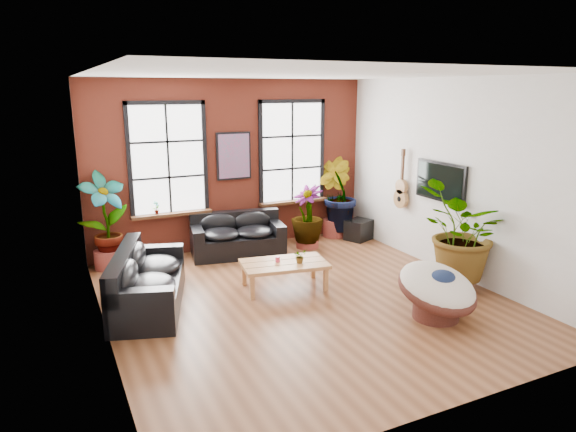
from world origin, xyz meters
name	(u,v)px	position (x,y,z in m)	size (l,w,h in m)	color
room	(301,191)	(0.00, 0.15, 1.75)	(6.04, 6.54, 3.54)	brown
sofa_back	(237,236)	(-0.15, 2.68, 0.38)	(1.97, 1.21, 0.85)	black
sofa_left	(145,282)	(-2.33, 0.84, 0.40)	(1.58, 2.43, 0.89)	black
coffee_table	(284,265)	(-0.07, 0.59, 0.40)	(1.53, 1.03, 0.55)	#AD713E
papasan_chair	(437,289)	(1.44, -1.45, 0.45)	(1.38, 1.39, 0.87)	#53261D
poster	(234,156)	(0.00, 3.18, 1.95)	(0.74, 0.06, 0.98)	black
tv_wall_unit	(429,185)	(2.93, 0.60, 1.54)	(0.13, 1.86, 1.20)	black
media_box	(359,230)	(2.66, 2.48, 0.23)	(0.68, 0.63, 0.45)	black
pot_back_left	(108,259)	(-2.65, 2.92, 0.18)	(0.58, 0.58, 0.35)	brown
pot_back_right	(335,228)	(2.32, 2.96, 0.20)	(0.71, 0.71, 0.40)	brown
pot_right_wall	(458,280)	(2.52, -0.76, 0.18)	(0.58, 0.58, 0.36)	brown
pot_mid	(307,239)	(1.35, 2.46, 0.18)	(0.53, 0.53, 0.35)	brown
floor_plant_back_left	(105,217)	(-2.63, 2.92, 1.00)	(0.89, 0.61, 1.70)	#165326
floor_plant_back_right	(337,194)	(2.35, 2.95, 0.98)	(0.91, 0.73, 1.66)	#165326
floor_plant_right_wall	(463,233)	(2.55, -0.75, 0.99)	(1.49, 1.29, 1.66)	#165326
floor_plant_mid	(307,214)	(1.33, 2.44, 0.74)	(0.68, 0.68, 1.21)	#165326
table_plant	(300,256)	(0.15, 0.46, 0.57)	(0.21, 0.18, 0.24)	#165326
sill_plant_left	(156,207)	(-1.65, 3.13, 1.04)	(0.14, 0.10, 0.27)	#165326
sill_plant_right	(307,193)	(1.70, 3.13, 1.04)	(0.15, 0.15, 0.27)	#165326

